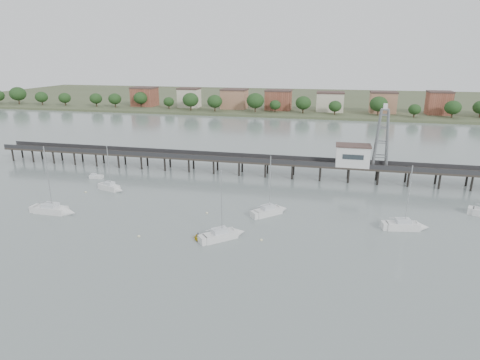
% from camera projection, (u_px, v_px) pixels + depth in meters
% --- Properties ---
extents(ground_plane, '(500.00, 500.00, 0.00)m').
position_uv_depth(ground_plane, '(163.00, 306.00, 50.74)').
color(ground_plane, slate).
rests_on(ground_plane, ground).
extents(pier, '(150.00, 5.00, 5.50)m').
position_uv_depth(pier, '(254.00, 161.00, 105.42)').
color(pier, '#2D2823').
rests_on(pier, ground).
extents(pier_building, '(8.40, 5.40, 5.30)m').
position_uv_depth(pier_building, '(353.00, 155.00, 99.25)').
color(pier_building, silver).
rests_on(pier_building, ground).
extents(lattice_tower, '(3.20, 3.20, 15.50)m').
position_uv_depth(lattice_tower, '(382.00, 139.00, 96.54)').
color(lattice_tower, slate).
rests_on(lattice_tower, ground).
extents(sailboat_a, '(8.85, 2.67, 14.52)m').
position_uv_depth(sailboat_a, '(57.00, 211.00, 80.23)').
color(sailboat_a, silver).
rests_on(sailboat_a, ground).
extents(sailboat_d, '(7.94, 3.56, 12.72)m').
position_uv_depth(sailboat_d, '(409.00, 226.00, 72.92)').
color(sailboat_d, silver).
rests_on(sailboat_d, ground).
extents(sailboat_c, '(7.01, 6.91, 12.65)m').
position_uv_depth(sailboat_c, '(273.00, 211.00, 80.14)').
color(sailboat_c, silver).
rests_on(sailboat_c, ground).
extents(sailboat_b, '(6.92, 3.86, 11.14)m').
position_uv_depth(sailboat_b, '(113.00, 188.00, 93.74)').
color(sailboat_b, silver).
rests_on(sailboat_b, ground).
extents(sailboat_f, '(7.39, 6.92, 13.01)m').
position_uv_depth(sailboat_f, '(226.00, 234.00, 69.52)').
color(sailboat_f, silver).
rests_on(sailboat_f, ground).
extents(white_tender, '(3.49, 1.56, 1.34)m').
position_uv_depth(white_tender, '(96.00, 177.00, 103.37)').
color(white_tender, silver).
rests_on(white_tender, ground).
extents(yellow_dinghy, '(2.05, 1.09, 2.76)m').
position_uv_depth(yellow_dinghy, '(198.00, 239.00, 69.36)').
color(yellow_dinghy, yellow).
rests_on(yellow_dinghy, ground).
extents(dinghy_occupant, '(0.43, 0.99, 0.23)m').
position_uv_depth(dinghy_occupant, '(198.00, 239.00, 69.36)').
color(dinghy_occupant, black).
rests_on(dinghy_occupant, ground).
extents(mooring_buoys, '(83.40, 19.55, 0.39)m').
position_uv_depth(mooring_buoys, '(225.00, 224.00, 75.40)').
color(mooring_buoys, beige).
rests_on(mooring_buoys, ground).
extents(far_shore, '(500.00, 170.00, 10.40)m').
position_uv_depth(far_shore, '(304.00, 100.00, 273.25)').
color(far_shore, '#475133').
rests_on(far_shore, ground).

